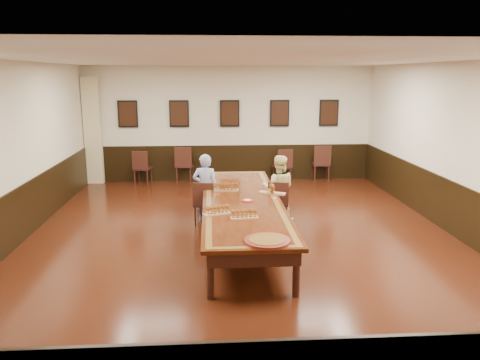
{
  "coord_description": "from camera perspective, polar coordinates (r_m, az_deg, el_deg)",
  "views": [
    {
      "loc": [
        -0.56,
        -8.13,
        2.95
      ],
      "look_at": [
        0.0,
        0.5,
        1.0
      ],
      "focal_mm": 35.0,
      "sensor_mm": 36.0,
      "label": 1
    }
  ],
  "objects": [
    {
      "name": "pink_phone",
      "position": [
        8.51,
        4.25,
        -2.27
      ],
      "size": [
        0.09,
        0.14,
        0.01
      ],
      "primitive_type": "cube",
      "rotation": [
        0.0,
        0.0,
        -0.14
      ],
      "color": "#D1456F",
      "rests_on": "conference_table"
    },
    {
      "name": "wall_left",
      "position": [
        8.94,
        -26.4,
        2.68
      ],
      "size": [
        0.02,
        10.0,
        3.2
      ],
      "primitive_type": "cube",
      "color": "beige",
      "rests_on": "floor"
    },
    {
      "name": "person_woman",
      "position": [
        9.56,
        4.71,
        -1.04
      ],
      "size": [
        0.75,
        0.63,
        1.37
      ],
      "primitive_type": "imported",
      "rotation": [
        0.0,
        0.0,
        2.99
      ],
      "color": "#F7EA9A",
      "rests_on": "floor"
    },
    {
      "name": "conference_table",
      "position": [
        8.48,
        0.22,
        -3.31
      ],
      "size": [
        1.4,
        5.0,
        0.76
      ],
      "color": "#331408",
      "rests_on": "floor"
    },
    {
      "name": "spare_chair_c",
      "position": [
        13.15,
        5.17,
        1.81
      ],
      "size": [
        0.54,
        0.57,
        0.95
      ],
      "primitive_type": null,
      "rotation": [
        0.0,
        0.0,
        3.37
      ],
      "color": "black",
      "rests_on": "floor"
    },
    {
      "name": "chair_man",
      "position": [
        9.45,
        -4.3,
        -2.72
      ],
      "size": [
        0.48,
        0.51,
        0.89
      ],
      "primitive_type": null,
      "rotation": [
        0.0,
        0.0,
        2.99
      ],
      "color": "black",
      "rests_on": "floor"
    },
    {
      "name": "flight_c",
      "position": [
        7.52,
        -2.79,
        -3.72
      ],
      "size": [
        0.46,
        0.28,
        0.16
      ],
      "color": "#A77946",
      "rests_on": "conference_table"
    },
    {
      "name": "spare_chair_a",
      "position": [
        13.15,
        -11.78,
        1.57
      ],
      "size": [
        0.52,
        0.55,
        0.94
      ],
      "primitive_type": null,
      "rotation": [
        0.0,
        0.0,
        2.95
      ],
      "color": "black",
      "rests_on": "floor"
    },
    {
      "name": "ceiling",
      "position": [
        8.16,
        0.23,
        14.53
      ],
      "size": [
        8.0,
        10.0,
        0.02
      ],
      "primitive_type": "cube",
      "color": "white",
      "rests_on": "floor"
    },
    {
      "name": "floor",
      "position": [
        8.67,
        0.22,
        -7.25
      ],
      "size": [
        8.0,
        10.0,
        0.02
      ],
      "primitive_type": "cube",
      "color": "black",
      "rests_on": "ground"
    },
    {
      "name": "flight_a",
      "position": [
        9.04,
        -1.68,
        -0.85
      ],
      "size": [
        0.47,
        0.15,
        0.18
      ],
      "color": "#A77946",
      "rests_on": "conference_table"
    },
    {
      "name": "posters",
      "position": [
        13.12,
        -1.26,
        8.12
      ],
      "size": [
        6.14,
        0.04,
        0.74
      ],
      "color": "black",
      "rests_on": "wall_back"
    },
    {
      "name": "wainscoting",
      "position": [
        8.51,
        0.22,
        -4.03
      ],
      "size": [
        8.0,
        10.0,
        1.0
      ],
      "color": "black",
      "rests_on": "floor"
    },
    {
      "name": "wall_front",
      "position": [
        3.45,
        6.02,
        -10.46
      ],
      "size": [
        8.0,
        0.02,
        3.2
      ],
      "primitive_type": "cube",
      "color": "beige",
      "rests_on": "floor"
    },
    {
      "name": "curtain",
      "position": [
        13.42,
        -17.52,
        5.71
      ],
      "size": [
        0.45,
        0.18,
        2.9
      ],
      "primitive_type": "cube",
      "color": "#CDC08D",
      "rests_on": "floor"
    },
    {
      "name": "red_plate_grp",
      "position": [
        8.33,
        0.9,
        -2.53
      ],
      "size": [
        0.22,
        0.22,
        0.03
      ],
      "color": "red",
      "rests_on": "conference_table"
    },
    {
      "name": "spare_chair_d",
      "position": [
        13.48,
        9.82,
        2.11
      ],
      "size": [
        0.5,
        0.54,
        1.03
      ],
      "primitive_type": null,
      "rotation": [
        0.0,
        0.0,
        3.1
      ],
      "color": "black",
      "rests_on": "floor"
    },
    {
      "name": "wall_right",
      "position": [
        9.43,
        25.38,
        3.24
      ],
      "size": [
        0.02,
        10.0,
        3.2
      ],
      "primitive_type": "cube",
      "color": "beige",
      "rests_on": "floor"
    },
    {
      "name": "flight_b",
      "position": [
        8.84,
        3.94,
        -1.16
      ],
      "size": [
        0.52,
        0.34,
        0.19
      ],
      "color": "#A77946",
      "rests_on": "conference_table"
    },
    {
      "name": "flight_d",
      "position": [
        7.31,
        0.54,
        -4.19
      ],
      "size": [
        0.44,
        0.18,
        0.16
      ],
      "color": "#A77946",
      "rests_on": "conference_table"
    },
    {
      "name": "spare_chair_b",
      "position": [
        13.17,
        -6.76,
        1.93
      ],
      "size": [
        0.53,
        0.57,
        1.01
      ],
      "primitive_type": null,
      "rotation": [
        0.0,
        0.0,
        3.02
      ],
      "color": "black",
      "rests_on": "floor"
    },
    {
      "name": "chair_woman",
      "position": [
        9.53,
        4.67,
        -2.62
      ],
      "size": [
        0.47,
        0.51,
        0.88
      ],
      "primitive_type": null,
      "rotation": [
        0.0,
        0.0,
        2.99
      ],
      "color": "black",
      "rests_on": "floor"
    },
    {
      "name": "carved_platter",
      "position": [
        6.34,
        3.34,
        -7.41
      ],
      "size": [
        0.65,
        0.65,
        0.05
      ],
      "color": "#5F1713",
      "rests_on": "conference_table"
    },
    {
      "name": "person_man",
      "position": [
        9.47,
        -4.24,
        -1.03
      ],
      "size": [
        0.56,
        0.41,
        1.41
      ],
      "primitive_type": "imported",
      "rotation": [
        0.0,
        0.0,
        2.99
      ],
      "color": "#4C6DBE",
      "rests_on": "floor"
    },
    {
      "name": "wall_back",
      "position": [
        13.22,
        -1.27,
        6.85
      ],
      "size": [
        8.0,
        0.02,
        3.2
      ],
      "primitive_type": "cube",
      "color": "beige",
      "rests_on": "floor"
    }
  ]
}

